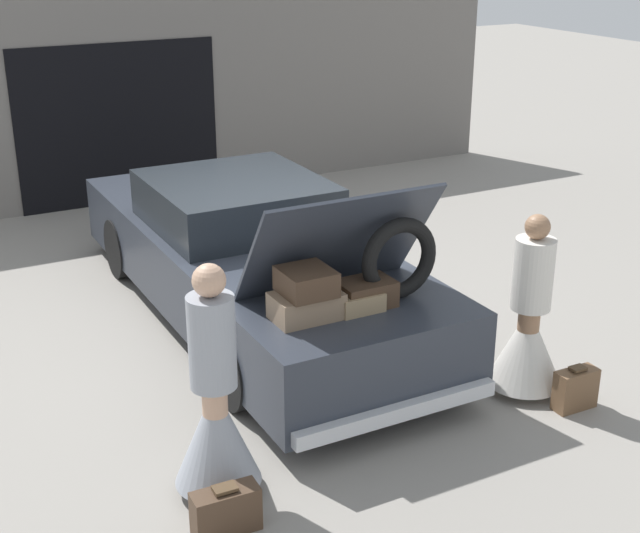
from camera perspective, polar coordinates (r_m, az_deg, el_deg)
name	(u,v)px	position (r m, az deg, el deg)	size (l,w,h in m)	color
ground_plane	(252,315)	(9.01, -4.39, -3.10)	(40.00, 40.00, 0.00)	gray
garage_wall_back	(116,103)	(12.64, -12.92, 10.18)	(12.00, 0.14, 2.80)	slate
car	(250,258)	(8.77, -4.48, 0.57)	(1.88, 5.41, 1.81)	#2D333D
person_left	(215,414)	(6.13, -6.71, -9.36)	(0.60, 0.60, 1.69)	tan
person_right	(528,331)	(7.56, 13.16, -4.02)	(0.62, 0.62, 1.56)	#997051
suitcase_beside_left_person	(226,511)	(5.99, -6.04, -15.28)	(0.45, 0.19, 0.34)	#473323
suitcase_beside_right_person	(575,389)	(7.56, 16.03, -7.55)	(0.37, 0.16, 0.37)	brown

